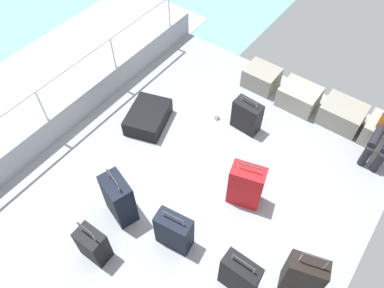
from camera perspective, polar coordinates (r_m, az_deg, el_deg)
ground_plane at (r=5.24m, az=1.37°, el=-5.75°), size 4.40×5.20×0.06m
gunwale_port at (r=6.06m, az=-15.65°, el=6.12°), size 0.06×5.20×0.45m
railing_port at (r=5.69m, az=-16.87°, el=10.00°), size 0.04×4.20×1.02m
sea_wake at (r=7.37m, az=-22.32°, el=7.54°), size 12.00×12.00×0.01m
cargo_crate_0 at (r=6.42m, az=10.51°, el=9.92°), size 0.57×0.45×0.35m
cargo_crate_1 at (r=6.23m, az=15.97°, el=6.95°), size 0.63×0.48×0.35m
cargo_crate_2 at (r=6.17m, az=21.88°, el=4.21°), size 0.66×0.49×0.35m
suitcase_0 at (r=4.54m, az=-2.75°, el=-13.12°), size 0.45×0.27×0.68m
suitcase_1 at (r=5.65m, az=8.35°, el=4.25°), size 0.44×0.25×0.60m
suitcase_2 at (r=4.45m, az=16.57°, el=-18.67°), size 0.45×0.32×0.88m
suitcase_3 at (r=4.36m, az=7.27°, el=-19.23°), size 0.42×0.21×0.71m
suitcase_4 at (r=5.79m, az=-6.71°, el=4.10°), size 0.74×0.85×0.26m
suitcase_5 at (r=4.82m, az=8.22°, el=-6.28°), size 0.48×0.35×0.79m
suitcase_6 at (r=4.74m, az=-11.06°, el=-8.20°), size 0.48×0.38×0.85m
suitcase_7 at (r=4.64m, az=-14.81°, el=-14.64°), size 0.34×0.24×0.72m
paper_cup at (r=5.89m, az=3.69°, el=4.26°), size 0.08×0.08×0.10m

